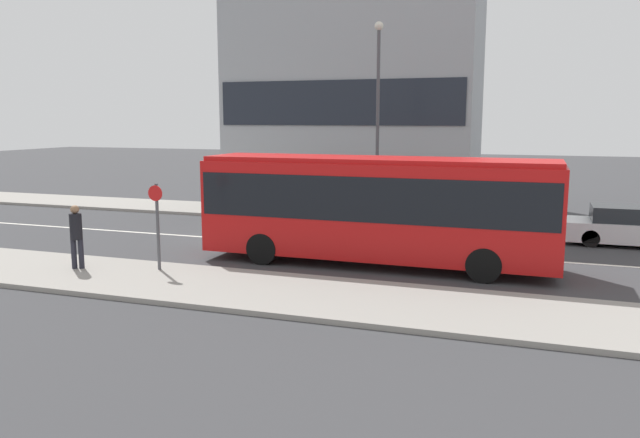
% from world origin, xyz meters
% --- Properties ---
extents(ground_plane, '(120.00, 120.00, 0.00)m').
position_xyz_m(ground_plane, '(0.00, 0.00, 0.00)').
color(ground_plane, '#3A3A3D').
extents(sidewalk_near, '(44.00, 3.50, 0.13)m').
position_xyz_m(sidewalk_near, '(0.00, -6.25, 0.07)').
color(sidewalk_near, gray).
rests_on(sidewalk_near, ground_plane).
extents(sidewalk_far, '(44.00, 3.50, 0.13)m').
position_xyz_m(sidewalk_far, '(0.00, 6.25, 0.07)').
color(sidewalk_far, gray).
rests_on(sidewalk_far, ground_plane).
extents(lane_centerline, '(41.80, 0.16, 0.01)m').
position_xyz_m(lane_centerline, '(0.00, 0.00, 0.00)').
color(lane_centerline, silver).
rests_on(lane_centerline, ground_plane).
extents(apartment_block_left_tower, '(13.00, 5.87, 18.72)m').
position_xyz_m(apartment_block_left_tower, '(0.22, 12.40, 9.35)').
color(apartment_block_left_tower, '#9EA3A8').
rests_on(apartment_block_left_tower, ground_plane).
extents(city_bus, '(10.56, 2.46, 3.24)m').
position_xyz_m(city_bus, '(5.19, -2.21, 1.86)').
color(city_bus, red).
rests_on(city_bus, ground_plane).
extents(parked_car_0, '(4.58, 1.84, 1.37)m').
position_xyz_m(parked_car_0, '(12.93, 3.57, 0.64)').
color(parked_car_0, silver).
rests_on(parked_car_0, ground_plane).
extents(pedestrian_near_stop, '(0.34, 0.34, 1.83)m').
position_xyz_m(pedestrian_near_stop, '(-2.61, -6.01, 1.18)').
color(pedestrian_near_stop, '#23232D').
rests_on(pedestrian_near_stop, sidewalk_near).
extents(bus_stop_sign, '(0.44, 0.12, 2.46)m').
position_xyz_m(bus_stop_sign, '(-0.34, -5.36, 1.58)').
color(bus_stop_sign, '#4C4C51').
rests_on(bus_stop_sign, sidewalk_near).
extents(street_lamp, '(0.36, 0.36, 8.08)m').
position_xyz_m(street_lamp, '(3.42, 4.94, 4.96)').
color(street_lamp, '#4C4C51').
rests_on(street_lamp, sidewalk_far).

